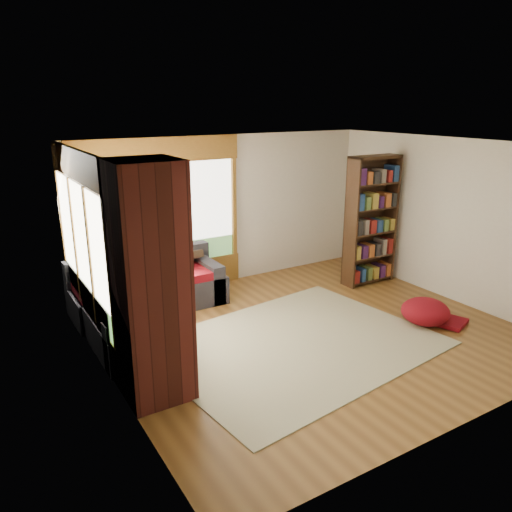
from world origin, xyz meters
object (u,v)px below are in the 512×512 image
area_rug (296,344)px  dog_brindle (129,289)px  sectional_sofa (136,300)px  pouf (425,311)px  brick_chimney (150,284)px  dog_tan (140,270)px  bookshelf (371,221)px

area_rug → dog_brindle: bearing=146.9°
sectional_sofa → pouf: sectional_sofa is taller
brick_chimney → area_rug: bearing=4.2°
brick_chimney → dog_tan: 2.00m
bookshelf → dog_tan: 4.08m
sectional_sofa → area_rug: sectional_sofa is taller
dog_brindle → bookshelf: bearing=-90.3°
bookshelf → pouf: size_ratio=3.24×
brick_chimney → area_rug: brick_chimney is taller
brick_chimney → dog_tan: bearing=75.3°
pouf → bookshelf: bearing=73.5°
sectional_sofa → pouf: 4.27m
bookshelf → sectional_sofa: bearing=171.9°
dog_brindle → dog_tan: bearing=-34.6°
area_rug → bookshelf: bookshelf is taller
area_rug → dog_brindle: 2.34m
brick_chimney → dog_tan: brick_chimney is taller
sectional_sofa → area_rug: 2.48m
sectional_sofa → bookshelf: bookshelf is taller
dog_tan → dog_brindle: size_ratio=1.22×
bookshelf → area_rug: bearing=-152.5°
pouf → dog_brindle: bearing=156.9°
pouf → dog_brindle: 4.24m
sectional_sofa → pouf: (3.57, -2.34, -0.10)m
sectional_sofa → pouf: size_ratio=3.16×
brick_chimney → pouf: (4.02, -0.29, -1.10)m
sectional_sofa → dog_tan: size_ratio=2.05×
brick_chimney → area_rug: size_ratio=0.73×
area_rug → dog_tan: dog_tan is taller
area_rug → pouf: bearing=-12.3°
sectional_sofa → brick_chimney: bearing=-106.7°
brick_chimney → pouf: 4.18m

